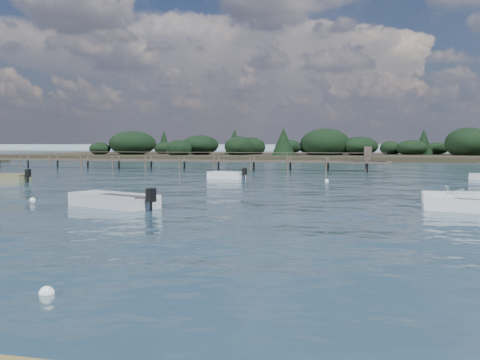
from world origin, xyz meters
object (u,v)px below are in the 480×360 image
(dinghy_mid_grey, at_px, (113,203))
(jetty, at_px, (148,160))
(tender_far_grey, at_px, (8,179))
(tender_far_white, at_px, (226,177))
(dinghy_mid_white_b, at_px, (467,201))

(dinghy_mid_grey, relative_size, jetty, 0.08)
(tender_far_grey, relative_size, dinghy_mid_grey, 0.78)
(tender_far_grey, distance_m, dinghy_mid_grey, 22.75)
(tender_far_white, bearing_deg, dinghy_mid_grey, -87.04)
(dinghy_mid_grey, distance_m, jetty, 43.28)
(tender_far_grey, height_order, jetty, jetty)
(jetty, bearing_deg, dinghy_mid_grey, -68.32)
(tender_far_white, relative_size, jetty, 0.06)
(tender_far_white, relative_size, dinghy_mid_grey, 0.71)
(dinghy_mid_white_b, bearing_deg, tender_far_grey, 165.04)
(tender_far_white, bearing_deg, tender_far_grey, -152.91)
(dinghy_mid_white_b, bearing_deg, dinghy_mid_grey, -159.71)
(dinghy_mid_white_b, relative_size, jetty, 0.07)
(dinghy_mid_grey, bearing_deg, tender_far_white, 92.96)
(dinghy_mid_white_b, bearing_deg, tender_far_white, 136.18)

